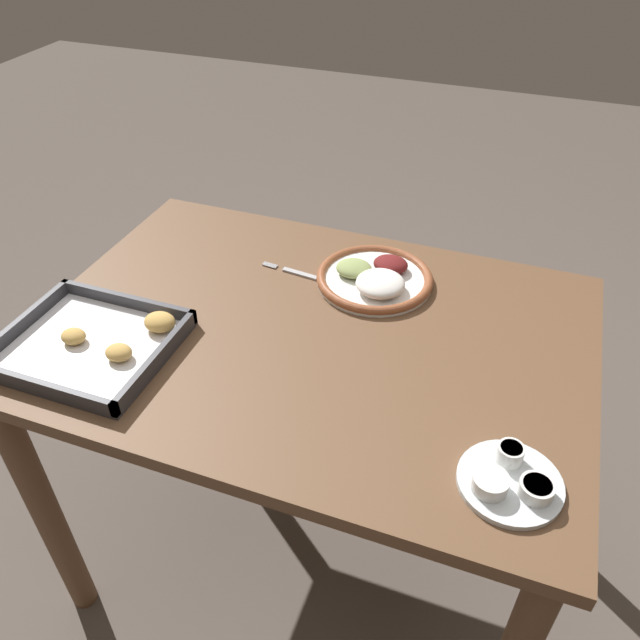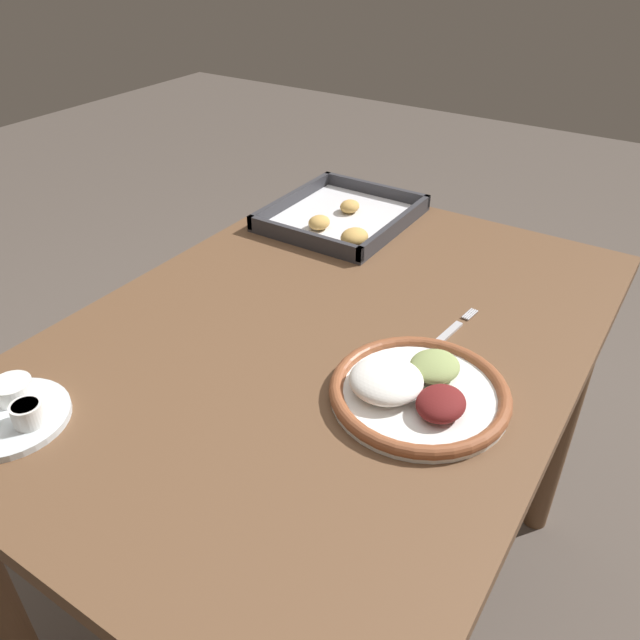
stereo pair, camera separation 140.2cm
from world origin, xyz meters
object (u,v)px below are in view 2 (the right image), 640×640
at_px(saucer_plate, 7,412).
at_px(baking_tray, 342,218).
at_px(fork, 443,337).
at_px(dinner_plate, 417,390).

relative_size(saucer_plate, baking_tray, 0.51).
bearing_deg(fork, baking_tray, 58.29).
height_order(dinner_plate, baking_tray, dinner_plate).
distance_m(saucer_plate, baking_tray, 0.78).
xyz_separation_m(dinner_plate, baking_tray, (0.44, 0.39, -0.00)).
xyz_separation_m(fork, baking_tray, (0.28, 0.36, 0.01)).
relative_size(dinner_plate, saucer_plate, 1.59).
relative_size(fork, baking_tray, 0.60).
distance_m(fork, saucer_plate, 0.65).
bearing_deg(baking_tray, dinner_plate, -138.54).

